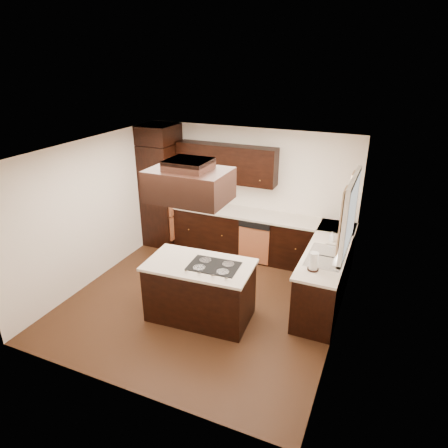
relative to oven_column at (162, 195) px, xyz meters
The scene contains 30 objects.
floor 2.68m from the oven_column, 43.85° to the right, with size 4.20×4.20×0.02m, color #522F19.
ceiling 2.86m from the oven_column, 43.85° to the right, with size 4.20×4.20×0.02m, color white.
wall_back 1.83m from the oven_column, 12.85° to the left, with size 4.20×0.02×2.50m, color white.
wall_front 4.21m from the oven_column, 65.05° to the right, with size 4.20×0.02×2.50m, color white.
wall_left 1.75m from the oven_column, 101.12° to the right, with size 0.02×4.20×2.50m, color white.
wall_right 4.25m from the oven_column, 23.70° to the right, with size 0.02×4.20×2.50m, color white.
oven_column is the anchor object (origin of this frame).
wall_oven_face 0.36m from the oven_column, ahead, with size 0.05×0.62×0.78m, color #BB643C.
base_cabinets_back 1.92m from the oven_column, ahead, with size 2.93×0.60×0.88m, color black.
base_cabinets_right 3.72m from the oven_column, 12.69° to the right, with size 0.60×2.40×0.88m, color black.
countertop_back 1.82m from the oven_column, ahead, with size 2.93×0.63×0.04m, color beige.
countertop_right 3.65m from the oven_column, 12.74° to the right, with size 0.63×2.40×0.04m, color beige.
upper_cabinets 1.56m from the oven_column, ahead, with size 2.00×0.34×0.72m, color black.
dishwasher_front 2.21m from the oven_column, ahead, with size 0.60×0.05×0.72m, color #BB643C.
window_frame 4.06m from the oven_column, 16.72° to the right, with size 0.06×1.32×1.12m, color silver.
window_pane 4.08m from the oven_column, 16.61° to the right, with size 0.00×1.20×1.00m, color white.
curtain_left 4.15m from the oven_column, 22.59° to the right, with size 0.02×0.34×0.90m, color beige.
curtain_right 3.91m from the oven_column, 10.99° to the right, with size 0.02×0.34×0.90m, color beige.
sink_rim 3.76m from the oven_column, 17.90° to the right, with size 0.52×0.84×0.01m, color silver.
island 2.92m from the oven_column, 47.83° to the right, with size 1.52×0.83×0.88m, color black.
island_top 2.86m from the oven_column, 47.83° to the right, with size 1.57×0.88×0.04m, color beige.
cooktop 3.01m from the oven_column, 44.40° to the right, with size 0.72×0.48×0.01m, color black.
range_hood 3.13m from the oven_column, 50.26° to the right, with size 1.05×0.72×0.42m, color black.
hood_duct 3.24m from the oven_column, 50.26° to the right, with size 0.55×0.50×0.13m, color black.
blender_base 0.69m from the oven_column, ahead, with size 0.15×0.15×0.10m, color silver.
blender_pitcher 0.69m from the oven_column, ahead, with size 0.13×0.13×0.26m, color silver.
spice_rack 1.04m from the oven_column, ahead, with size 0.39×0.10×0.32m, color black.
mixing_bowl 0.44m from the oven_column, ahead, with size 0.23×0.23×0.06m, color silver.
soap_bottle 3.61m from the oven_column, ahead, with size 0.08×0.08×0.17m, color silver.
paper_towel 3.85m from the oven_column, 25.25° to the right, with size 0.13×0.13×0.28m, color silver.
Camera 1 is at (2.52, -4.99, 3.74)m, focal length 32.00 mm.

